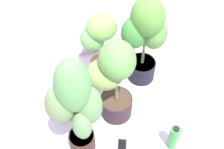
% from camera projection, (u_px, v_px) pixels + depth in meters
% --- Properties ---
extents(ground_plane, '(8.00, 8.00, 0.00)m').
position_uv_depth(ground_plane, '(118.00, 123.00, 2.21)').
color(ground_plane, silver).
rests_on(ground_plane, ground).
extents(potted_plant_center, '(0.39, 0.33, 0.77)m').
position_uv_depth(potted_plant_center, '(113.00, 79.00, 1.94)').
color(potted_plant_center, '#2D1D24').
rests_on(potted_plant_center, ground).
extents(potted_plant_back_center, '(0.34, 0.30, 0.68)m').
position_uv_depth(potted_plant_back_center, '(99.00, 43.00, 2.26)').
color(potted_plant_back_center, '#99533C').
rests_on(potted_plant_back_center, ground).
extents(potted_plant_front_left, '(0.41, 0.31, 0.95)m').
position_uv_depth(potted_plant_front_left, '(76.00, 106.00, 1.64)').
color(potted_plant_front_left, '#311F18').
rests_on(potted_plant_front_left, ground).
extents(potted_plant_back_right, '(0.42, 0.33, 0.85)m').
position_uv_depth(potted_plant_back_right, '(145.00, 36.00, 2.16)').
color(potted_plant_back_right, black).
rests_on(potted_plant_back_right, ground).
extents(cell_phone, '(0.12, 0.16, 0.01)m').
position_uv_depth(cell_phone, '(122.00, 147.00, 2.06)').
color(cell_phone, '#323742').
rests_on(cell_phone, ground).
extents(floor_fan, '(0.25, 0.25, 0.37)m').
position_uv_depth(floor_fan, '(59.00, 95.00, 2.09)').
color(floor_fan, '#262428').
rests_on(floor_fan, ground).
extents(nutrient_bottle, '(0.08, 0.08, 0.26)m').
position_uv_depth(nutrient_bottle, '(173.00, 137.00, 1.99)').
color(nutrient_bottle, '#2D8C39').
rests_on(nutrient_bottle, ground).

